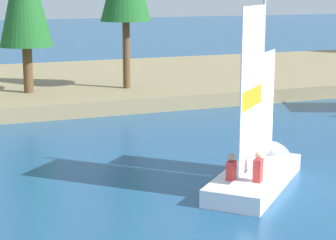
{
  "coord_description": "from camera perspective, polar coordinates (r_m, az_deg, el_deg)",
  "views": [
    {
      "loc": [
        -6.2,
        -7.92,
        5.31
      ],
      "look_at": [
        1.02,
        10.02,
        1.2
      ],
      "focal_mm": 66.82,
      "sensor_mm": 36.0,
      "label": 1
    }
  ],
  "objects": [
    {
      "name": "shore_bank",
      "position": [
        33.18,
        -10.92,
        3.14
      ],
      "size": [
        80.0,
        14.83,
        0.65
      ],
      "primitive_type": "cube",
      "color": "#897A56",
      "rests_on": "ground"
    },
    {
      "name": "sailboat",
      "position": [
        17.84,
        8.64,
        -4.09
      ],
      "size": [
        4.54,
        4.46,
        5.67
      ],
      "rotation": [
        0.0,
        0.0,
        0.77
      ],
      "color": "white",
      "rests_on": "ground"
    }
  ]
}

